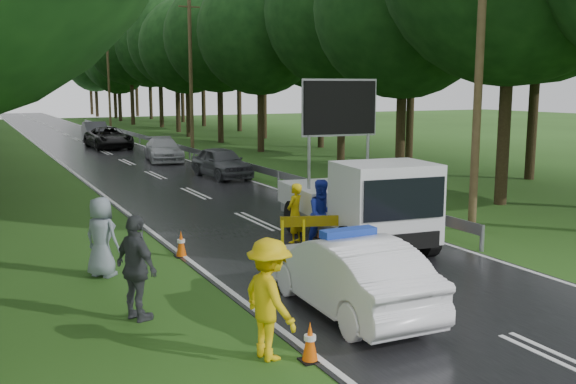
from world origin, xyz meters
TOP-DOWN VIEW (x-y plane):
  - ground at (0.00, 0.00)m, footprint 160.00×160.00m
  - road at (0.00, 30.00)m, footprint 7.00×140.00m
  - guardrail at (3.70, 29.67)m, footprint 0.12×60.06m
  - utility_pole_near at (5.20, 2.00)m, footprint 1.40×0.24m
  - utility_pole_mid at (5.20, 28.00)m, footprint 1.40×0.24m
  - utility_pole_far at (5.20, 54.00)m, footprint 1.40×0.24m
  - police_sedan at (-1.79, -2.25)m, footprint 1.70×4.47m
  - work_truck at (1.20, 1.90)m, footprint 3.01×5.72m
  - barrier at (-0.12, 1.00)m, footprint 2.58×0.93m
  - officer at (-0.19, 3.01)m, footprint 0.72×0.66m
  - civilian at (0.10, 1.99)m, footprint 0.95×0.77m
  - bystander_left at (-4.00, -3.50)m, footprint 0.86×1.32m
  - bystander_mid at (-5.44, -0.91)m, footprint 0.84×1.24m
  - bystander_right at (-5.48, 2.18)m, footprint 0.99×1.05m
  - queue_car_first at (2.60, 15.89)m, footprint 1.94×4.28m
  - queue_car_second at (2.02, 23.65)m, footprint 2.44×4.77m
  - queue_car_third at (0.80, 32.84)m, footprint 2.66×5.38m
  - queue_car_fourth at (0.97, 38.84)m, footprint 1.86×4.74m
  - cone_near_left at (-3.50, -3.90)m, footprint 0.30×0.30m
  - cone_center at (-1.00, 0.00)m, footprint 0.32×0.32m
  - cone_far at (0.75, 3.14)m, footprint 0.35×0.35m
  - cone_left_mid at (-3.40, 3.00)m, footprint 0.32×0.32m
  - cone_right at (3.18, 1.50)m, footprint 0.30×0.30m

SIDE VIEW (x-z plane):
  - ground at x=0.00m, z-range 0.00..0.00m
  - road at x=0.00m, z-range 0.00..0.02m
  - cone_right at x=3.18m, z-range -0.01..0.63m
  - cone_near_left at x=-3.50m, z-range -0.01..0.63m
  - cone_left_mid at x=-3.40m, z-range -0.01..0.66m
  - cone_center at x=-1.00m, z-range -0.01..0.68m
  - cone_far at x=0.75m, z-range -0.01..0.73m
  - guardrail at x=3.70m, z-range 0.20..0.90m
  - queue_car_second at x=2.02m, z-range 0.00..1.32m
  - queue_car_first at x=2.60m, z-range 0.00..1.43m
  - police_sedan at x=-1.79m, z-range -0.07..1.53m
  - queue_car_third at x=0.80m, z-range 0.00..1.47m
  - queue_car_fourth at x=0.97m, z-range 0.00..1.54m
  - officer at x=-0.19m, z-range 0.00..1.64m
  - barrier at x=-0.12m, z-range 0.29..1.41m
  - bystander_right at x=-5.48m, z-range 0.00..1.81m
  - civilian at x=0.10m, z-range 0.00..1.86m
  - bystander_left at x=-4.00m, z-range 0.00..1.92m
  - bystander_mid at x=-5.44m, z-range 0.00..1.96m
  - work_truck at x=1.20m, z-range -1.00..3.37m
  - utility_pole_near at x=5.20m, z-range 0.06..10.06m
  - utility_pole_mid at x=5.20m, z-range 0.06..10.06m
  - utility_pole_far at x=5.20m, z-range 0.06..10.06m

